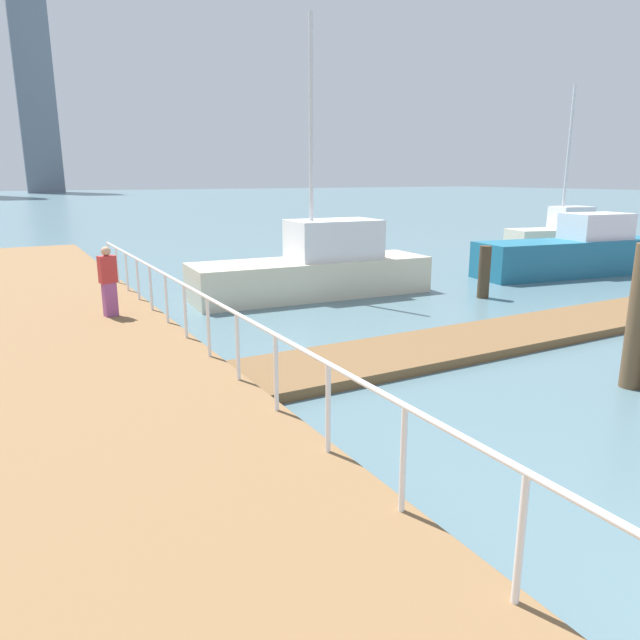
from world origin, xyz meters
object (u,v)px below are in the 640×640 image
at_px(pedestrian_1, 108,281).
at_px(moored_boat_0, 317,268).
at_px(moored_boat_1, 574,253).
at_px(moored_boat_2, 561,238).

bearing_deg(pedestrian_1, moored_boat_0, 14.08).
height_order(moored_boat_1, pedestrian_1, moored_boat_1).
height_order(moored_boat_2, pedestrian_1, moored_boat_2).
relative_size(moored_boat_0, pedestrian_1, 4.95).
bearing_deg(moored_boat_0, moored_boat_2, 9.48).
distance_m(moored_boat_1, moored_boat_2, 5.05).
bearing_deg(moored_boat_2, moored_boat_1, -136.52).
bearing_deg(moored_boat_0, pedestrian_1, -165.92).
xyz_separation_m(moored_boat_1, moored_boat_2, (3.67, 3.48, 0.03)).
relative_size(moored_boat_0, moored_boat_2, 1.08).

